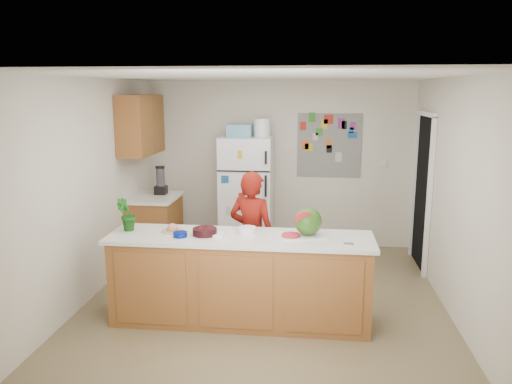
# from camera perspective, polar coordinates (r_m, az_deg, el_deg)

# --- Properties ---
(floor) EXTENTS (4.00, 4.50, 0.02)m
(floor) POSITION_cam_1_polar(r_m,az_deg,el_deg) (5.81, 0.97, -12.51)
(floor) COLOR brown
(floor) RESTS_ON ground
(wall_back) EXTENTS (4.00, 0.02, 2.50)m
(wall_back) POSITION_cam_1_polar(r_m,az_deg,el_deg) (7.64, 2.67, 3.19)
(wall_back) COLOR beige
(wall_back) RESTS_ON ground
(wall_left) EXTENTS (0.02, 4.50, 2.50)m
(wall_left) POSITION_cam_1_polar(r_m,az_deg,el_deg) (5.96, -18.61, 0.22)
(wall_left) COLOR beige
(wall_left) RESTS_ON ground
(wall_right) EXTENTS (0.02, 4.50, 2.50)m
(wall_right) POSITION_cam_1_polar(r_m,az_deg,el_deg) (5.60, 21.95, -0.71)
(wall_right) COLOR beige
(wall_right) RESTS_ON ground
(ceiling) EXTENTS (4.00, 4.50, 0.02)m
(ceiling) POSITION_cam_1_polar(r_m,az_deg,el_deg) (5.31, 1.06, 13.19)
(ceiling) COLOR white
(ceiling) RESTS_ON wall_back
(doorway) EXTENTS (0.03, 0.85, 2.04)m
(doorway) POSITION_cam_1_polar(r_m,az_deg,el_deg) (7.02, 18.56, -0.05)
(doorway) COLOR black
(doorway) RESTS_ON ground
(peninsula_base) EXTENTS (2.60, 0.62, 0.88)m
(peninsula_base) POSITION_cam_1_polar(r_m,az_deg,el_deg) (5.20, -1.79, -10.10)
(peninsula_base) COLOR brown
(peninsula_base) RESTS_ON floor
(peninsula_top) EXTENTS (2.68, 0.70, 0.04)m
(peninsula_top) POSITION_cam_1_polar(r_m,az_deg,el_deg) (5.05, -1.82, -5.24)
(peninsula_top) COLOR silver
(peninsula_top) RESTS_ON peninsula_base
(side_counter_base) EXTENTS (0.60, 0.80, 0.86)m
(side_counter_base) POSITION_cam_1_polar(r_m,az_deg,el_deg) (7.25, -11.39, -4.12)
(side_counter_base) COLOR brown
(side_counter_base) RESTS_ON floor
(side_counter_top) EXTENTS (0.64, 0.84, 0.04)m
(side_counter_top) POSITION_cam_1_polar(r_m,az_deg,el_deg) (7.14, -11.54, -0.64)
(side_counter_top) COLOR silver
(side_counter_top) RESTS_ON side_counter_base
(upper_cabinets) EXTENTS (0.35, 1.00, 0.80)m
(upper_cabinets) POSITION_cam_1_polar(r_m,az_deg,el_deg) (7.00, -13.02, 7.50)
(upper_cabinets) COLOR brown
(upper_cabinets) RESTS_ON wall_left
(refrigerator) EXTENTS (0.75, 0.70, 1.70)m
(refrigerator) POSITION_cam_1_polar(r_m,az_deg,el_deg) (7.38, -1.05, -0.25)
(refrigerator) COLOR silver
(refrigerator) RESTS_ON floor
(fridge_top_bin) EXTENTS (0.35, 0.28, 0.18)m
(fridge_top_bin) POSITION_cam_1_polar(r_m,az_deg,el_deg) (7.26, -1.87, 7.05)
(fridge_top_bin) COLOR #5999B2
(fridge_top_bin) RESTS_ON refrigerator
(photo_collage) EXTENTS (0.95, 0.01, 0.95)m
(photo_collage) POSITION_cam_1_polar(r_m,az_deg,el_deg) (7.57, 8.37, 5.29)
(photo_collage) COLOR slate
(photo_collage) RESTS_ON wall_back
(person) EXTENTS (0.62, 0.49, 1.48)m
(person) POSITION_cam_1_polar(r_m,az_deg,el_deg) (5.66, -0.48, -5.02)
(person) COLOR #691009
(person) RESTS_ON floor
(blender_appliance) EXTENTS (0.12, 0.12, 0.38)m
(blender_appliance) POSITION_cam_1_polar(r_m,az_deg,el_deg) (7.23, -10.85, 1.23)
(blender_appliance) COLOR black
(blender_appliance) RESTS_ON side_counter_top
(cutting_board) EXTENTS (0.51, 0.44, 0.01)m
(cutting_board) POSITION_cam_1_polar(r_m,az_deg,el_deg) (5.05, 5.24, -4.98)
(cutting_board) COLOR silver
(cutting_board) RESTS_ON peninsula_top
(watermelon) EXTENTS (0.28, 0.28, 0.28)m
(watermelon) POSITION_cam_1_polar(r_m,az_deg,el_deg) (5.03, 5.96, -3.36)
(watermelon) COLOR #2E6118
(watermelon) RESTS_ON cutting_board
(watermelon_slice) EXTENTS (0.18, 0.18, 0.02)m
(watermelon_slice) POSITION_cam_1_polar(r_m,az_deg,el_deg) (5.00, 4.01, -4.93)
(watermelon_slice) COLOR red
(watermelon_slice) RESTS_ON cutting_board
(cherry_bowl) EXTENTS (0.25, 0.25, 0.07)m
(cherry_bowl) POSITION_cam_1_polar(r_m,az_deg,el_deg) (5.09, -5.87, -4.52)
(cherry_bowl) COLOR black
(cherry_bowl) RESTS_ON peninsula_top
(white_bowl) EXTENTS (0.19, 0.19, 0.06)m
(white_bowl) POSITION_cam_1_polar(r_m,az_deg,el_deg) (5.14, -0.99, -4.35)
(white_bowl) COLOR silver
(white_bowl) RESTS_ON peninsula_top
(cobalt_bowl) EXTENTS (0.19, 0.19, 0.05)m
(cobalt_bowl) POSITION_cam_1_polar(r_m,az_deg,el_deg) (5.06, -8.67, -4.81)
(cobalt_bowl) COLOR #001063
(cobalt_bowl) RESTS_ON peninsula_top
(plate) EXTENTS (0.29, 0.29, 0.02)m
(plate) POSITION_cam_1_polar(r_m,az_deg,el_deg) (5.25, -9.52, -4.42)
(plate) COLOR beige
(plate) RESTS_ON peninsula_top
(paper_towel) EXTENTS (0.20, 0.18, 0.02)m
(paper_towel) POSITION_cam_1_polar(r_m,az_deg,el_deg) (5.08, -4.69, -4.81)
(paper_towel) COLOR white
(paper_towel) RESTS_ON peninsula_top
(keys) EXTENTS (0.09, 0.04, 0.01)m
(keys) POSITION_cam_1_polar(r_m,az_deg,el_deg) (4.85, 10.55, -5.83)
(keys) COLOR gray
(keys) RESTS_ON peninsula_top
(potted_plant) EXTENTS (0.24, 0.24, 0.35)m
(potted_plant) POSITION_cam_1_polar(r_m,az_deg,el_deg) (5.35, -14.60, -2.51)
(potted_plant) COLOR #11400A
(potted_plant) RESTS_ON peninsula_top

